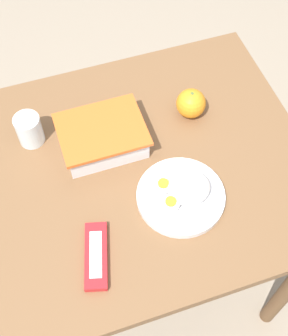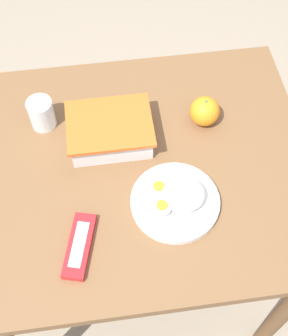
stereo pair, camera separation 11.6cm
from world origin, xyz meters
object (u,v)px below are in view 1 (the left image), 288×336
at_px(orange_fruit, 191,103).
at_px(drinking_glass, 29,130).
at_px(food_container, 102,138).
at_px(rice_plate, 182,193).
at_px(candy_bar, 96,256).

height_order(orange_fruit, drinking_glass, drinking_glass).
distance_m(food_container, orange_fruit, 0.26).
height_order(rice_plate, candy_bar, rice_plate).
xyz_separation_m(food_container, candy_bar, (-0.10, -0.30, -0.02)).
bearing_deg(drinking_glass, candy_bar, -79.01).
xyz_separation_m(rice_plate, drinking_glass, (-0.31, 0.29, 0.02)).
distance_m(food_container, drinking_glass, 0.19).
relative_size(food_container, drinking_glass, 2.55).
bearing_deg(food_container, rice_plate, -57.27).
height_order(orange_fruit, rice_plate, orange_fruit).
relative_size(food_container, orange_fruit, 2.73).
height_order(orange_fruit, candy_bar, orange_fruit).
xyz_separation_m(orange_fruit, drinking_glass, (-0.43, 0.05, 0.00)).
bearing_deg(candy_bar, rice_plate, 18.98).
bearing_deg(food_container, orange_fruit, 6.04).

